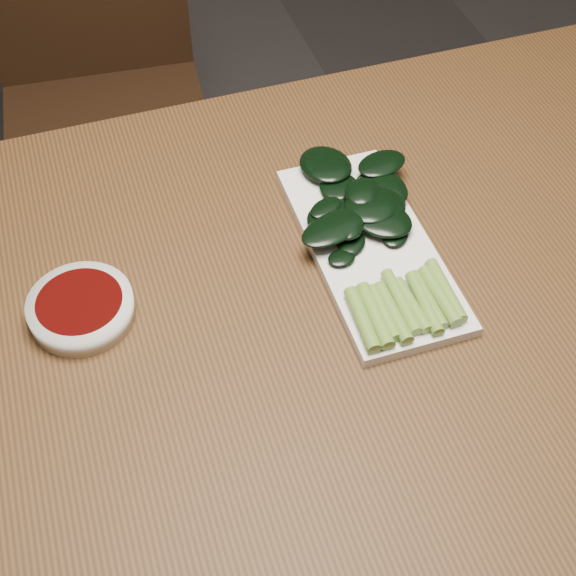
{
  "coord_description": "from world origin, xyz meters",
  "views": [
    {
      "loc": [
        -0.21,
        -0.54,
        1.47
      ],
      "look_at": [
        -0.02,
        0.02,
        0.76
      ],
      "focal_mm": 50.0,
      "sensor_mm": 36.0,
      "label": 1
    }
  ],
  "objects_px": {
    "chair_far": "(101,87)",
    "serving_plate": "(371,247)",
    "gai_lan": "(367,219)",
    "sauce_bowl": "(81,308)",
    "table": "(309,335)"
  },
  "relations": [
    {
      "from": "chair_far",
      "to": "serving_plate",
      "type": "xyz_separation_m",
      "value": [
        0.24,
        -0.8,
        0.27
      ]
    },
    {
      "from": "chair_far",
      "to": "gai_lan",
      "type": "relative_size",
      "value": 2.66
    },
    {
      "from": "sauce_bowl",
      "to": "chair_far",
      "type": "bearing_deg",
      "value": 82.02
    },
    {
      "from": "gai_lan",
      "to": "serving_plate",
      "type": "bearing_deg",
      "value": -101.03
    },
    {
      "from": "table",
      "to": "serving_plate",
      "type": "xyz_separation_m",
      "value": [
        0.09,
        0.05,
        0.08
      ]
    },
    {
      "from": "table",
      "to": "chair_far",
      "type": "xyz_separation_m",
      "value": [
        -0.14,
        0.85,
        -0.19
      ]
    },
    {
      "from": "table",
      "to": "gai_lan",
      "type": "height_order",
      "value": "gai_lan"
    },
    {
      "from": "chair_far",
      "to": "gai_lan",
      "type": "height_order",
      "value": "chair_far"
    },
    {
      "from": "table",
      "to": "serving_plate",
      "type": "bearing_deg",
      "value": 26.71
    },
    {
      "from": "chair_far",
      "to": "sauce_bowl",
      "type": "distance_m",
      "value": 0.85
    },
    {
      "from": "chair_far",
      "to": "serving_plate",
      "type": "relative_size",
      "value": 2.82
    },
    {
      "from": "table",
      "to": "gai_lan",
      "type": "bearing_deg",
      "value": 37.36
    },
    {
      "from": "chair_far",
      "to": "serving_plate",
      "type": "height_order",
      "value": "chair_far"
    },
    {
      "from": "serving_plate",
      "to": "chair_far",
      "type": "bearing_deg",
      "value": 106.33
    },
    {
      "from": "sauce_bowl",
      "to": "gai_lan",
      "type": "height_order",
      "value": "gai_lan"
    }
  ]
}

